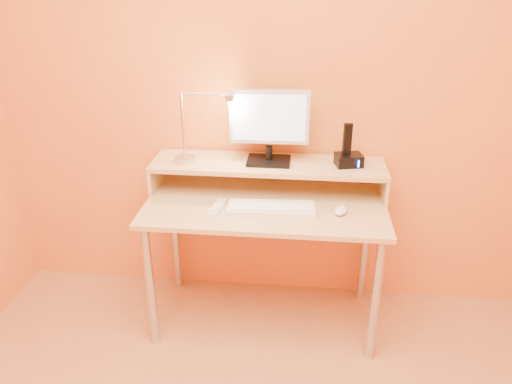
# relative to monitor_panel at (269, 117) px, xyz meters

# --- Properties ---
(wall_back) EXTENTS (3.00, 0.04, 2.50)m
(wall_back) POSITION_rel_monitor_panel_xyz_m (-0.00, 0.16, 0.13)
(wall_back) COLOR #D05724
(wall_back) RESTS_ON floor
(desk_leg_fl) EXTENTS (0.04, 0.04, 0.69)m
(desk_leg_fl) POSITION_rel_monitor_panel_xyz_m (-0.55, -0.41, -0.77)
(desk_leg_fl) COLOR #B8B7BD
(desk_leg_fl) RESTS_ON floor
(desk_leg_fr) EXTENTS (0.04, 0.04, 0.69)m
(desk_leg_fr) POSITION_rel_monitor_panel_xyz_m (0.55, -0.41, -0.77)
(desk_leg_fr) COLOR #B8B7BD
(desk_leg_fr) RESTS_ON floor
(desk_leg_bl) EXTENTS (0.04, 0.04, 0.69)m
(desk_leg_bl) POSITION_rel_monitor_panel_xyz_m (-0.55, 0.09, -0.77)
(desk_leg_bl) COLOR #B8B7BD
(desk_leg_bl) RESTS_ON floor
(desk_leg_br) EXTENTS (0.04, 0.04, 0.69)m
(desk_leg_br) POSITION_rel_monitor_panel_xyz_m (0.55, 0.09, -0.77)
(desk_leg_br) COLOR #B8B7BD
(desk_leg_br) RESTS_ON floor
(desk_lower) EXTENTS (1.20, 0.60, 0.02)m
(desk_lower) POSITION_rel_monitor_panel_xyz_m (-0.00, -0.16, -0.41)
(desk_lower) COLOR tan
(desk_lower) RESTS_ON floor
(shelf_riser_left) EXTENTS (0.02, 0.30, 0.14)m
(shelf_riser_left) POSITION_rel_monitor_panel_xyz_m (-0.59, -0.01, -0.33)
(shelf_riser_left) COLOR tan
(shelf_riser_left) RESTS_ON desk_lower
(shelf_riser_right) EXTENTS (0.02, 0.30, 0.14)m
(shelf_riser_right) POSITION_rel_monitor_panel_xyz_m (0.59, -0.01, -0.33)
(shelf_riser_right) COLOR tan
(shelf_riser_right) RESTS_ON desk_lower
(desk_shelf) EXTENTS (1.20, 0.30, 0.02)m
(desk_shelf) POSITION_rel_monitor_panel_xyz_m (-0.00, -0.01, -0.25)
(desk_shelf) COLOR tan
(desk_shelf) RESTS_ON desk_lower
(monitor_foot) EXTENTS (0.22, 0.16, 0.02)m
(monitor_foot) POSITION_rel_monitor_panel_xyz_m (0.00, -0.01, -0.23)
(monitor_foot) COLOR black
(monitor_foot) RESTS_ON desk_shelf
(monitor_neck) EXTENTS (0.04, 0.04, 0.07)m
(monitor_neck) POSITION_rel_monitor_panel_xyz_m (0.00, -0.01, -0.19)
(monitor_neck) COLOR black
(monitor_neck) RESTS_ON monitor_foot
(monitor_panel) EXTENTS (0.40, 0.05, 0.27)m
(monitor_panel) POSITION_rel_monitor_panel_xyz_m (0.00, 0.00, 0.00)
(monitor_panel) COLOR silver
(monitor_panel) RESTS_ON monitor_neck
(monitor_back) EXTENTS (0.36, 0.02, 0.23)m
(monitor_back) POSITION_rel_monitor_panel_xyz_m (0.00, 0.02, 0.00)
(monitor_back) COLOR black
(monitor_back) RESTS_ON monitor_panel
(monitor_screen) EXTENTS (0.36, 0.01, 0.23)m
(monitor_screen) POSITION_rel_monitor_panel_xyz_m (0.00, -0.02, 0.00)
(monitor_screen) COLOR silver
(monitor_screen) RESTS_ON monitor_panel
(lamp_base) EXTENTS (0.10, 0.10, 0.02)m
(lamp_base) POSITION_rel_monitor_panel_xyz_m (-0.43, -0.04, -0.23)
(lamp_base) COLOR #B8B7BD
(lamp_base) RESTS_ON desk_shelf
(lamp_post) EXTENTS (0.01, 0.01, 0.33)m
(lamp_post) POSITION_rel_monitor_panel_xyz_m (-0.43, -0.04, -0.05)
(lamp_post) COLOR #B8B7BD
(lamp_post) RESTS_ON lamp_base
(lamp_arm) EXTENTS (0.24, 0.01, 0.01)m
(lamp_arm) POSITION_rel_monitor_panel_xyz_m (-0.31, -0.04, 0.12)
(lamp_arm) COLOR #B8B7BD
(lamp_arm) RESTS_ON lamp_post
(lamp_head) EXTENTS (0.04, 0.04, 0.03)m
(lamp_head) POSITION_rel_monitor_panel_xyz_m (-0.19, -0.04, 0.10)
(lamp_head) COLOR #B8B7BD
(lamp_head) RESTS_ON lamp_arm
(lamp_bulb) EXTENTS (0.03, 0.03, 0.00)m
(lamp_bulb) POSITION_rel_monitor_panel_xyz_m (-0.19, -0.04, 0.09)
(lamp_bulb) COLOR #FFEAC6
(lamp_bulb) RESTS_ON lamp_head
(phone_dock) EXTENTS (0.15, 0.13, 0.06)m
(phone_dock) POSITION_rel_monitor_panel_xyz_m (0.40, -0.01, -0.21)
(phone_dock) COLOR black
(phone_dock) RESTS_ON desk_shelf
(phone_handset) EXTENTS (0.04, 0.03, 0.16)m
(phone_handset) POSITION_rel_monitor_panel_xyz_m (0.39, -0.01, -0.10)
(phone_handset) COLOR black
(phone_handset) RESTS_ON phone_dock
(phone_led) EXTENTS (0.01, 0.00, 0.04)m
(phone_led) POSITION_rel_monitor_panel_xyz_m (0.45, -0.06, -0.21)
(phone_led) COLOR #2970FF
(phone_led) RESTS_ON phone_dock
(keyboard) EXTENTS (0.43, 0.16, 0.02)m
(keyboard) POSITION_rel_monitor_panel_xyz_m (0.03, -0.24, -0.39)
(keyboard) COLOR silver
(keyboard) RESTS_ON desk_lower
(mouse) EXTENTS (0.09, 0.11, 0.03)m
(mouse) POSITION_rel_monitor_panel_xyz_m (0.37, -0.23, -0.38)
(mouse) COLOR silver
(mouse) RESTS_ON desk_lower
(remote_control) EXTENTS (0.07, 0.18, 0.02)m
(remote_control) POSITION_rel_monitor_panel_xyz_m (-0.23, -0.25, -0.39)
(remote_control) COLOR silver
(remote_control) RESTS_ON desk_lower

